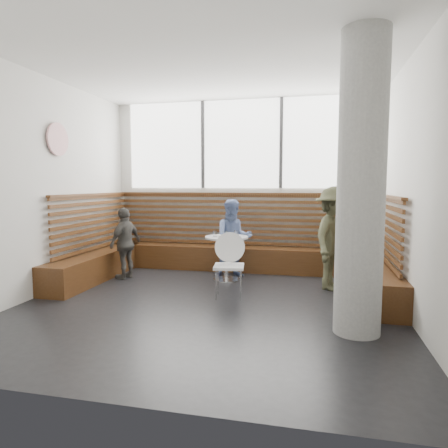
% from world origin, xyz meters
% --- Properties ---
extents(room, '(5.00, 5.00, 3.20)m').
position_xyz_m(room, '(0.00, 0.00, 1.60)').
color(room, silver).
rests_on(room, ground).
extents(booth, '(5.00, 2.50, 1.44)m').
position_xyz_m(booth, '(0.00, 1.77, 0.41)').
color(booth, '#3D230F').
rests_on(booth, ground).
extents(concrete_column, '(0.50, 0.50, 3.20)m').
position_xyz_m(concrete_column, '(1.85, -0.60, 1.60)').
color(concrete_column, gray).
rests_on(concrete_column, ground).
extents(wall_art, '(0.03, 0.50, 0.50)m').
position_xyz_m(wall_art, '(-2.46, 0.40, 2.30)').
color(wall_art, white).
rests_on(wall_art, room).
extents(cafe_table, '(0.73, 0.73, 0.75)m').
position_xyz_m(cafe_table, '(-0.05, 1.43, 0.54)').
color(cafe_table, silver).
rests_on(cafe_table, ground).
extents(cafe_chair, '(0.44, 0.43, 0.92)m').
position_xyz_m(cafe_chair, '(0.21, 0.49, 0.54)').
color(cafe_chair, white).
rests_on(cafe_chair, ground).
extents(adult_man, '(0.91, 1.17, 1.59)m').
position_xyz_m(adult_man, '(1.67, 1.23, 0.79)').
color(adult_man, '#42442D').
rests_on(adult_man, ground).
extents(child_back, '(0.79, 0.70, 1.36)m').
position_xyz_m(child_back, '(0.01, 1.73, 0.68)').
color(child_back, '#5D70A2').
rests_on(child_back, ground).
extents(child_left, '(0.47, 0.77, 1.23)m').
position_xyz_m(child_left, '(-1.78, 1.18, 0.61)').
color(child_left, '#4C4945').
rests_on(child_left, ground).
extents(plate_near, '(0.19, 0.19, 0.01)m').
position_xyz_m(plate_near, '(-0.21, 1.49, 0.75)').
color(plate_near, white).
rests_on(plate_near, cafe_table).
extents(plate_far, '(0.19, 0.19, 0.01)m').
position_xyz_m(plate_far, '(0.03, 1.61, 0.75)').
color(plate_far, white).
rests_on(plate_far, cafe_table).
extents(glass_left, '(0.06, 0.06, 0.10)m').
position_xyz_m(glass_left, '(-0.24, 1.34, 0.80)').
color(glass_left, white).
rests_on(glass_left, cafe_table).
extents(glass_mid, '(0.06, 0.06, 0.10)m').
position_xyz_m(glass_mid, '(-0.05, 1.33, 0.80)').
color(glass_mid, white).
rests_on(glass_mid, cafe_table).
extents(glass_right, '(0.07, 0.07, 0.11)m').
position_xyz_m(glass_right, '(0.12, 1.41, 0.80)').
color(glass_right, white).
rests_on(glass_right, cafe_table).
extents(menu_card, '(0.19, 0.14, 0.00)m').
position_xyz_m(menu_card, '(0.00, 1.29, 0.75)').
color(menu_card, '#A5C64C').
rests_on(menu_card, cafe_table).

